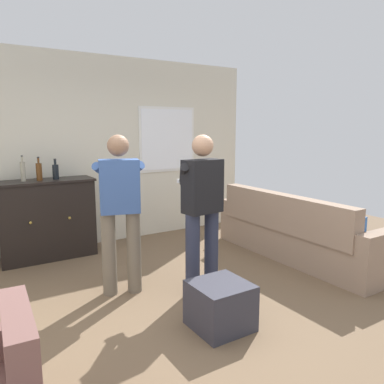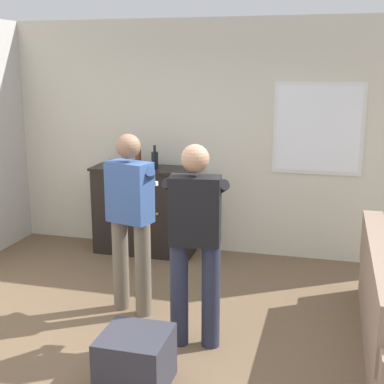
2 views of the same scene
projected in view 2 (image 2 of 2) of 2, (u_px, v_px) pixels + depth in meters
name	position (u px, v px, depth m)	size (l,w,h in m)	color
ground	(147.00, 356.00, 4.27)	(10.40, 10.40, 0.00)	brown
wall_back_with_window	(221.00, 138.00, 6.44)	(5.20, 0.15, 2.80)	beige
sideboard_cabinet	(144.00, 210.00, 6.52)	(1.25, 0.49, 1.07)	black
bottle_wine_green	(155.00, 159.00, 6.32)	(0.08, 0.08, 0.28)	black
bottle_liquor_amber	(124.00, 156.00, 6.43)	(0.06, 0.06, 0.33)	gray
bottle_spirits_clear	(138.00, 158.00, 6.37)	(0.08, 0.08, 0.31)	#593314
ottoman	(136.00, 360.00, 3.83)	(0.48, 0.48, 0.41)	#33333D
person_standing_left	(131.00, 215.00, 4.85)	(0.53, 0.52, 1.68)	#6B6051
person_standing_right	(195.00, 237.00, 4.25)	(0.55, 0.50, 1.68)	#282D42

